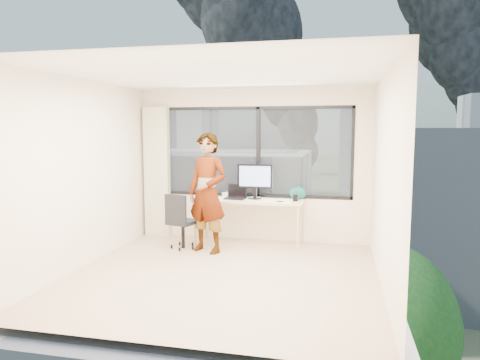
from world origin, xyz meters
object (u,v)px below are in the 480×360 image
(desk, at_px, (249,221))
(monitor, at_px, (255,181))
(chair, at_px, (183,220))
(laptop, at_px, (235,192))
(handbag, at_px, (298,193))
(game_console, at_px, (233,194))
(person, at_px, (208,193))

(desk, height_order, monitor, monitor)
(desk, bearing_deg, chair, -151.57)
(laptop, distance_m, handbag, 1.05)
(monitor, bearing_deg, game_console, 159.10)
(chair, distance_m, person, 0.66)
(person, distance_m, monitor, 0.96)
(monitor, distance_m, handbag, 0.74)
(desk, relative_size, handbag, 6.50)
(game_console, bearing_deg, laptop, -54.17)
(game_console, xyz_separation_m, laptop, (0.09, -0.27, 0.07))
(laptop, xyz_separation_m, handbag, (1.03, 0.20, -0.00))
(game_console, bearing_deg, person, -86.34)
(chair, distance_m, handbag, 1.96)
(monitor, relative_size, game_console, 1.95)
(chair, xyz_separation_m, person, (0.45, -0.10, 0.47))
(person, height_order, laptop, person)
(game_console, height_order, laptop, laptop)
(person, bearing_deg, chair, -173.24)
(desk, relative_size, game_console, 5.93)
(laptop, bearing_deg, handbag, 18.62)
(chair, height_order, monitor, monitor)
(person, xyz_separation_m, game_console, (0.20, 0.89, -0.15))
(chair, relative_size, handbag, 3.30)
(person, bearing_deg, desk, 69.76)
(chair, distance_m, game_console, 1.07)
(chair, xyz_separation_m, game_console, (0.65, 0.79, 0.33))
(monitor, height_order, handbag, monitor)
(laptop, bearing_deg, chair, -137.42)
(desk, relative_size, chair, 1.97)
(game_console, relative_size, laptop, 0.84)
(chair, bearing_deg, laptop, 51.20)
(desk, bearing_deg, game_console, 141.39)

